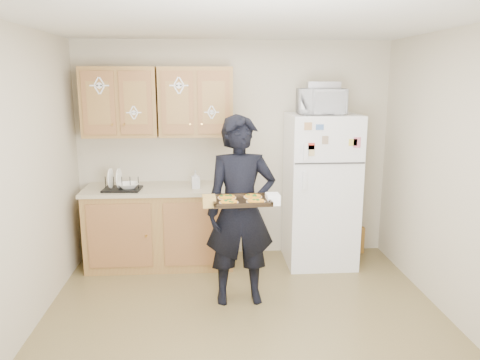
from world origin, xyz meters
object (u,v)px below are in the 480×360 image
microwave (321,101)px  refrigerator (320,190)px  baking_tray (241,201)px  dish_rack (122,183)px  person (241,211)px

microwave → refrigerator: bearing=50.3°
baking_tray → microwave: microwave is taller
refrigerator → dish_rack: refrigerator is taller
person → baking_tray: 0.35m
baking_tray → refrigerator: bearing=47.5°
baking_tray → person: bearing=83.4°
refrigerator → dish_rack: size_ratio=4.33×
refrigerator → baking_tray: size_ratio=3.50×
dish_rack → microwave: bearing=-0.0°
refrigerator → microwave: (-0.04, -0.05, 0.99)m
person → dish_rack: bearing=141.8°
microwave → dish_rack: microwave is taller
dish_rack → refrigerator: bearing=1.3°
person → refrigerator: bearing=39.9°
person → dish_rack: person is taller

